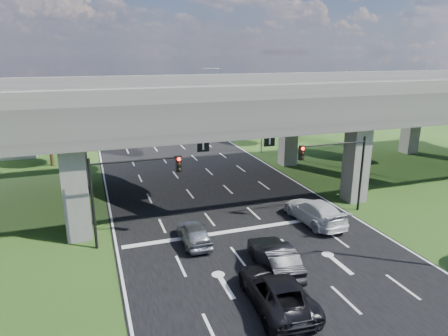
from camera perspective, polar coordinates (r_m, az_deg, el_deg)
ground at (r=25.89m, az=5.79°, el=-11.86°), size 160.00×160.00×0.00m
road at (r=34.40m, az=-1.16°, el=-4.45°), size 18.00×120.00×0.03m
overpass at (r=34.36m, az=-2.27°, el=9.12°), size 80.00×15.00×10.00m
signal_right at (r=31.29m, az=16.10°, el=0.82°), size 5.76×0.54×6.00m
signal_left at (r=25.94m, az=-13.67°, el=-2.15°), size 5.76×0.54×6.00m
streetlight_far at (r=49.30m, az=5.08°, el=8.80°), size 3.38×0.25×10.00m
streetlight_beyond at (r=64.15m, az=-0.80°, el=10.57°), size 3.38×0.25×10.00m
tree_left_near at (r=47.42m, az=-23.87°, el=5.93°), size 4.50×4.50×7.80m
tree_left_mid at (r=55.71m, az=-26.29°, el=6.31°), size 3.91×3.90×6.76m
tree_left_far at (r=63.14m, az=-21.95°, el=8.68°), size 4.80×4.80×8.32m
tree_right_near at (r=54.30m, az=6.19°, el=8.01°), size 4.20×4.20×7.28m
tree_right_mid at (r=62.79m, az=5.59°, el=8.83°), size 3.91×3.90×6.76m
tree_right_far at (r=68.65m, az=-0.29°, el=10.07°), size 4.50×4.50×7.80m
car_silver at (r=26.56m, az=-4.31°, el=-9.26°), size 1.77×4.25×1.44m
car_dark at (r=23.59m, az=7.23°, el=-12.50°), size 2.22×5.22×1.67m
car_white at (r=30.30m, az=12.83°, el=-6.07°), size 2.69×5.94×1.69m
car_trailing at (r=20.79m, az=7.52°, el=-16.93°), size 3.06×5.93×1.60m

